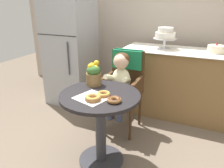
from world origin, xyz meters
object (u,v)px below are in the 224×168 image
cafe_table (100,115)px  flower_vase (94,74)px  donut_front (93,98)px  tiered_cake_stand (165,35)px  refrigerator (70,47)px  round_layer_cake (216,49)px  wicker_chair (125,78)px  seated_child (120,79)px  donut_mid (104,94)px  donut_side (114,100)px

cafe_table → flower_vase: flower_vase is taller
donut_front → tiered_cake_stand: 1.51m
tiered_cake_stand → refrigerator: (-1.33, -0.20, -0.23)m
cafe_table → tiered_cake_stand: 1.45m
flower_vase → round_layer_cake: (1.06, 1.13, 0.11)m
wicker_chair → tiered_cake_stand: (0.32, 0.58, 0.44)m
tiered_cake_stand → refrigerator: 1.37m
round_layer_cake → seated_child: bearing=-141.5°
round_layer_cake → refrigerator: bearing=-173.9°
wicker_chair → donut_mid: bearing=-79.2°
tiered_cake_stand → wicker_chair: bearing=-118.8°
cafe_table → donut_front: (0.01, -0.14, 0.24)m
seated_child → round_layer_cake: bearing=38.5°
donut_side → refrigerator: size_ratio=0.07×
flower_vase → seated_child: bearing=72.4°
cafe_table → flower_vase: bearing=131.3°
cafe_table → wicker_chair: wicker_chair is taller
seated_child → donut_front: seated_child is taller
donut_side → refrigerator: (-1.23, 1.20, 0.11)m
seated_child → refrigerator: refrigerator is taller
donut_mid → flower_vase: size_ratio=0.50×
cafe_table → seated_child: size_ratio=0.99×
donut_front → flower_vase: size_ratio=0.58×
donut_front → flower_vase: 0.37m
seated_child → donut_mid: (0.09, -0.59, 0.06)m
donut_front → donut_mid: 0.12m
seated_child → tiered_cake_stand: tiered_cake_stand is taller
donut_front → donut_side: size_ratio=1.15×
flower_vase → donut_mid: bearing=-44.9°
donut_mid → donut_front: bearing=-109.5°
donut_front → round_layer_cake: (0.90, 1.45, 0.20)m
donut_mid → round_layer_cake: size_ratio=0.58×
flower_vase → refrigerator: bearing=134.1°
donut_front → tiered_cake_stand: size_ratio=0.46×
wicker_chair → donut_front: 0.87m
wicker_chair → seated_child: seated_child is taller
donut_front → round_layer_cake: bearing=58.3°
cafe_table → seated_child: (-0.04, 0.56, 0.17)m
donut_front → wicker_chair: bearing=93.0°
flower_vase → tiered_cake_stand: (0.44, 1.12, 0.25)m
donut_front → round_layer_cake: round_layer_cake is taller
flower_vase → donut_front: bearing=-62.7°
round_layer_cake → refrigerator: size_ratio=0.12×
wicker_chair → refrigerator: 1.10m
round_layer_cake → donut_mid: bearing=-122.6°
refrigerator → donut_side: bearing=-44.2°
donut_mid → donut_side: (0.13, -0.07, 0.00)m
cafe_table → round_layer_cake: round_layer_cake is taller
cafe_table → round_layer_cake: size_ratio=3.53×
donut_mid → tiered_cake_stand: tiered_cake_stand is taller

